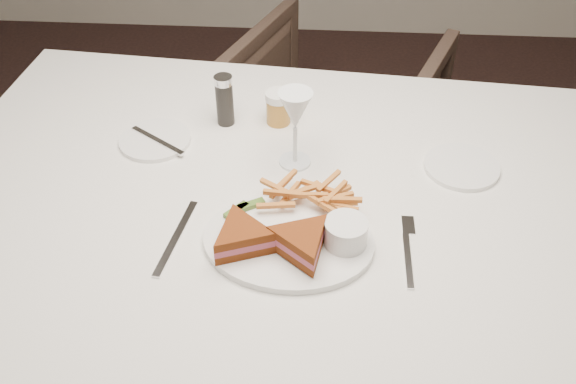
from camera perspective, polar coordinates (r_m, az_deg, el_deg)
The scene contains 3 objects.
table at distance 1.58m, azimuth 0.12°, elevation -10.57°, with size 1.52×1.01×0.75m, color silver.
chair_far at distance 2.27m, azimuth 4.00°, elevation 6.76°, with size 0.66×0.62×0.68m, color #44332A.
table_setting at distance 1.25m, azimuth 0.27°, elevation -0.27°, with size 0.83×0.62×0.18m.
Camera 1 is at (0.23, -0.72, 1.61)m, focal length 40.00 mm.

